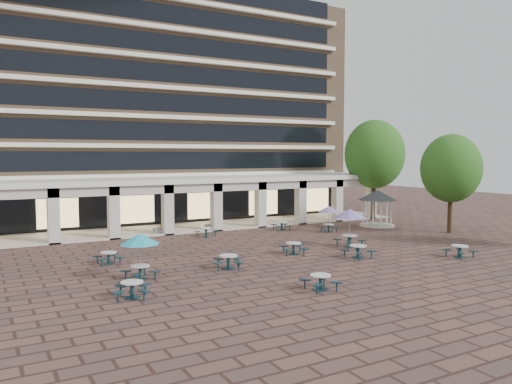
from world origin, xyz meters
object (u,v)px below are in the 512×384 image
(planter_left, at_px, (163,228))
(picnic_table_2, at_px, (321,281))
(planter_right, at_px, (214,225))
(picnic_table_0, at_px, (132,288))
(gazebo, at_px, (377,199))
(picnic_table_3, at_px, (358,250))

(planter_left, bearing_deg, picnic_table_2, -86.98)
(picnic_table_2, relative_size, planter_left, 1.15)
(planter_left, distance_m, planter_right, 4.45)
(picnic_table_0, xyz_separation_m, gazebo, (25.02, 11.66, 1.95))
(picnic_table_2, bearing_deg, planter_right, 83.95)
(gazebo, distance_m, planter_right, 14.59)
(picnic_table_2, xyz_separation_m, gazebo, (16.98, 14.64, 1.95))
(picnic_table_2, bearing_deg, planter_left, 96.83)
(picnic_table_0, bearing_deg, picnic_table_2, -1.02)
(gazebo, bearing_deg, picnic_table_2, -139.23)
(gazebo, bearing_deg, planter_left, 164.50)
(picnic_table_0, distance_m, planter_left, 18.07)
(gazebo, bearing_deg, picnic_table_3, -137.15)
(gazebo, relative_size, planter_left, 2.27)
(picnic_table_0, height_order, picnic_table_3, picnic_table_3)
(planter_left, bearing_deg, picnic_table_3, -63.43)
(picnic_table_2, bearing_deg, picnic_table_0, 163.49)
(picnic_table_2, distance_m, picnic_table_3, 7.99)
(picnic_table_3, xyz_separation_m, planter_left, (-7.41, 14.83, 0.01))
(picnic_table_0, distance_m, planter_right, 20.22)
(picnic_table_2, xyz_separation_m, planter_left, (-1.03, 19.64, 0.04))
(picnic_table_3, distance_m, planter_right, 15.12)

